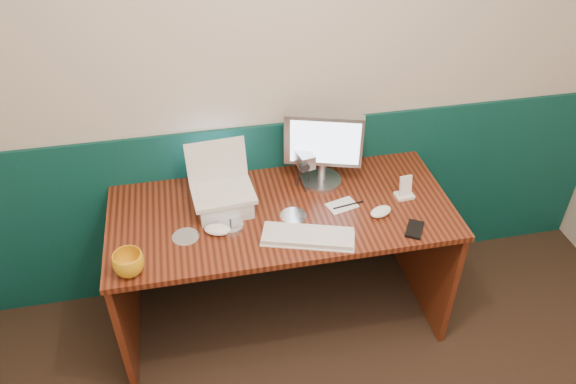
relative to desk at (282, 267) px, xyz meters
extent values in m
cube|color=beige|center=(0.15, 0.37, 0.88)|extent=(3.50, 0.04, 2.50)
cube|color=#073330|center=(0.15, 0.36, 0.12)|extent=(3.48, 0.02, 1.00)
cube|color=#38110A|center=(0.00, 0.00, 0.00)|extent=(1.60, 0.70, 0.75)
cube|color=silver|center=(-0.26, 0.06, 0.42)|extent=(0.26, 0.22, 0.08)
cube|color=white|center=(0.08, -0.22, 0.39)|extent=(0.42, 0.24, 0.02)
ellipsoid|color=white|center=(0.44, -0.12, 0.39)|extent=(0.13, 0.11, 0.04)
ellipsoid|color=white|center=(-0.31, -0.10, 0.40)|extent=(0.14, 0.11, 0.04)
imported|color=orange|center=(-0.68, -0.27, 0.43)|extent=(0.15, 0.15, 0.10)
cylinder|color=silver|center=(-0.25, -0.08, 0.39)|extent=(0.12, 0.12, 0.02)
cylinder|color=#AEB6BF|center=(-0.45, -0.10, 0.38)|extent=(0.12, 0.12, 0.00)
cylinder|color=silver|center=(0.05, -0.05, 0.38)|extent=(0.12, 0.12, 0.00)
cylinder|color=black|center=(0.31, -0.03, 0.38)|extent=(0.15, 0.03, 0.01)
cube|color=white|center=(0.28, -0.02, 0.38)|extent=(0.16, 0.13, 0.00)
cube|color=white|center=(0.60, -0.02, 0.38)|extent=(0.09, 0.07, 0.02)
cube|color=white|center=(0.60, -0.02, 0.44)|extent=(0.06, 0.03, 0.10)
cube|color=black|center=(0.55, -0.26, 0.38)|extent=(0.12, 0.14, 0.01)
camera|label=1|loc=(-0.37, -1.99, 2.03)|focal=35.00mm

